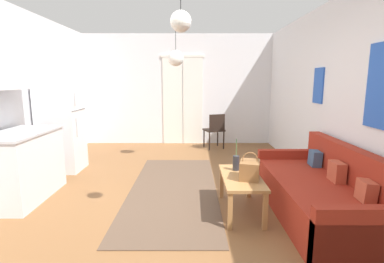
{
  "coord_description": "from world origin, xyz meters",
  "views": [
    {
      "loc": [
        0.35,
        -3.5,
        1.59
      ],
      "look_at": [
        0.35,
        1.0,
        0.79
      ],
      "focal_mm": 27.15,
      "sensor_mm": 36.0,
      "label": 1
    }
  ],
  "objects_px": {
    "coffee_table": "(241,181)",
    "bamboo_vase": "(236,163)",
    "couch": "(323,194)",
    "accent_chair": "(215,129)",
    "refrigerator": "(62,127)",
    "pendant_lamp_near": "(181,21)",
    "pendant_lamp_far": "(176,58)",
    "handbag": "(250,170)"
  },
  "relations": [
    {
      "from": "bamboo_vase",
      "to": "refrigerator",
      "type": "relative_size",
      "value": 0.26
    },
    {
      "from": "handbag",
      "to": "coffee_table",
      "type": "bearing_deg",
      "value": 128.91
    },
    {
      "from": "bamboo_vase",
      "to": "handbag",
      "type": "distance_m",
      "value": 0.34
    },
    {
      "from": "handbag",
      "to": "refrigerator",
      "type": "xyz_separation_m",
      "value": [
        -2.97,
        1.78,
        0.21
      ]
    },
    {
      "from": "pendant_lamp_far",
      "to": "coffee_table",
      "type": "bearing_deg",
      "value": -67.34
    },
    {
      "from": "refrigerator",
      "to": "accent_chair",
      "type": "height_order",
      "value": "refrigerator"
    },
    {
      "from": "handbag",
      "to": "refrigerator",
      "type": "bearing_deg",
      "value": 149.07
    },
    {
      "from": "refrigerator",
      "to": "pendant_lamp_near",
      "type": "xyz_separation_m",
      "value": [
        2.19,
        -2.15,
        1.36
      ]
    },
    {
      "from": "handbag",
      "to": "pendant_lamp_near",
      "type": "distance_m",
      "value": 1.8
    },
    {
      "from": "refrigerator",
      "to": "handbag",
      "type": "bearing_deg",
      "value": -30.93
    },
    {
      "from": "coffee_table",
      "to": "pendant_lamp_far",
      "type": "height_order",
      "value": "pendant_lamp_far"
    },
    {
      "from": "refrigerator",
      "to": "accent_chair",
      "type": "bearing_deg",
      "value": 30.22
    },
    {
      "from": "bamboo_vase",
      "to": "refrigerator",
      "type": "bearing_deg",
      "value": 153.01
    },
    {
      "from": "handbag",
      "to": "bamboo_vase",
      "type": "bearing_deg",
      "value": 108.92
    },
    {
      "from": "bamboo_vase",
      "to": "pendant_lamp_near",
      "type": "bearing_deg",
      "value": -134.05
    },
    {
      "from": "handbag",
      "to": "accent_chair",
      "type": "xyz_separation_m",
      "value": [
        -0.14,
        3.43,
        -0.09
      ]
    },
    {
      "from": "coffee_table",
      "to": "handbag",
      "type": "height_order",
      "value": "handbag"
    },
    {
      "from": "refrigerator",
      "to": "pendant_lamp_near",
      "type": "bearing_deg",
      "value": -44.41
    },
    {
      "from": "coffee_table",
      "to": "pendant_lamp_near",
      "type": "bearing_deg",
      "value": -146.54
    },
    {
      "from": "couch",
      "to": "pendant_lamp_near",
      "type": "bearing_deg",
      "value": -168.17
    },
    {
      "from": "pendant_lamp_far",
      "to": "couch",
      "type": "bearing_deg",
      "value": -50.87
    },
    {
      "from": "bamboo_vase",
      "to": "couch",
      "type": "bearing_deg",
      "value": -19.53
    },
    {
      "from": "couch",
      "to": "accent_chair",
      "type": "height_order",
      "value": "couch"
    },
    {
      "from": "couch",
      "to": "bamboo_vase",
      "type": "distance_m",
      "value": 1.07
    },
    {
      "from": "pendant_lamp_near",
      "to": "pendant_lamp_far",
      "type": "distance_m",
      "value": 2.61
    },
    {
      "from": "pendant_lamp_near",
      "to": "coffee_table",
      "type": "bearing_deg",
      "value": 33.46
    },
    {
      "from": "couch",
      "to": "pendant_lamp_near",
      "type": "xyz_separation_m",
      "value": [
        -1.64,
        -0.34,
        1.87
      ]
    },
    {
      "from": "accent_chair",
      "to": "pendant_lamp_near",
      "type": "relative_size",
      "value": 1.23
    },
    {
      "from": "coffee_table",
      "to": "handbag",
      "type": "bearing_deg",
      "value": -51.09
    },
    {
      "from": "coffee_table",
      "to": "bamboo_vase",
      "type": "bearing_deg",
      "value": 98.28
    },
    {
      "from": "bamboo_vase",
      "to": "accent_chair",
      "type": "xyz_separation_m",
      "value": [
        -0.03,
        3.1,
        -0.08
      ]
    },
    {
      "from": "couch",
      "to": "accent_chair",
      "type": "xyz_separation_m",
      "value": [
        -1.0,
        3.45,
        0.2
      ]
    },
    {
      "from": "bamboo_vase",
      "to": "refrigerator",
      "type": "distance_m",
      "value": 3.21
    },
    {
      "from": "bamboo_vase",
      "to": "refrigerator",
      "type": "height_order",
      "value": "refrigerator"
    },
    {
      "from": "coffee_table",
      "to": "bamboo_vase",
      "type": "distance_m",
      "value": 0.28
    },
    {
      "from": "couch",
      "to": "pendant_lamp_far",
      "type": "relative_size",
      "value": 2.42
    },
    {
      "from": "refrigerator",
      "to": "pendant_lamp_far",
      "type": "relative_size",
      "value": 1.79
    },
    {
      "from": "couch",
      "to": "refrigerator",
      "type": "distance_m",
      "value": 4.26
    },
    {
      "from": "couch",
      "to": "handbag",
      "type": "height_order",
      "value": "couch"
    },
    {
      "from": "accent_chair",
      "to": "pendant_lamp_near",
      "type": "xyz_separation_m",
      "value": [
        -0.64,
        -3.79,
        1.66
      ]
    },
    {
      "from": "handbag",
      "to": "accent_chair",
      "type": "bearing_deg",
      "value": 92.28
    },
    {
      "from": "handbag",
      "to": "pendant_lamp_near",
      "type": "xyz_separation_m",
      "value": [
        -0.78,
        -0.37,
        1.58
      ]
    }
  ]
}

